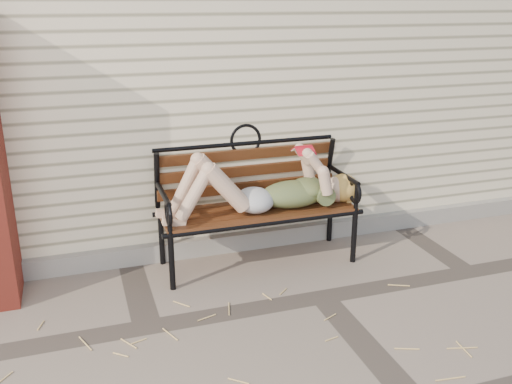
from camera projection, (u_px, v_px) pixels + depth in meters
name	position (u px, v px, depth m)	size (l,w,h in m)	color
ground	(323.00, 297.00, 4.09)	(80.00, 80.00, 0.00)	gray
house_wall	(214.00, 48.00, 6.29)	(8.00, 4.00, 3.00)	#F7E5C1
foundation_strip	(276.00, 236.00, 4.94)	(8.00, 0.10, 0.15)	gray
garden_bench	(254.00, 188.00, 4.52)	(1.67, 0.67, 1.08)	black
reading_woman	(261.00, 188.00, 4.39)	(1.58, 0.36, 0.50)	#093140
straw_scatter	(218.00, 340.00, 3.56)	(2.69, 1.79, 0.01)	tan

